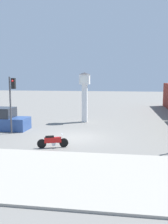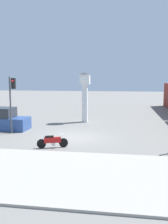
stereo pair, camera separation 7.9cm
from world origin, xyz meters
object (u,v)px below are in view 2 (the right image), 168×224
object	(u,v)px
parked_car	(2,120)
clock_tower	(85,89)
motorcycle	(52,141)
traffic_light	(12,95)

from	to	relation	value
parked_car	clock_tower	bearing A→B (deg)	36.48
clock_tower	parked_car	bearing A→B (deg)	-144.29
motorcycle	parked_car	xyz separation A→B (m)	(-5.53, 4.59, 0.35)
traffic_light	parked_car	distance (m)	2.96
clock_tower	traffic_light	size ratio (longest dim) A/B	1.10
motorcycle	traffic_light	distance (m)	5.79
traffic_light	parked_car	xyz separation A→B (m)	(-1.52, 1.28, -2.19)
motorcycle	parked_car	size ratio (longest dim) A/B	0.43
clock_tower	traffic_light	distance (m)	7.36
clock_tower	traffic_light	world-z (taller)	clock_tower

